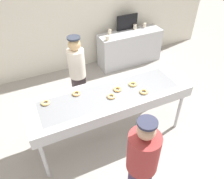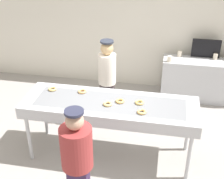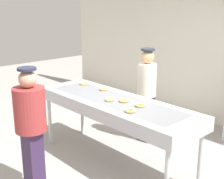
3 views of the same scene
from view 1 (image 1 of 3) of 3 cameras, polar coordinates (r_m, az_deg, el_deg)
ground_plane at (r=4.19m, az=-0.43°, el=-11.45°), size 16.00×16.00×0.00m
back_wall at (r=5.40m, az=-12.57°, el=19.14°), size 8.00×0.12×2.98m
fryer_conveyor at (r=3.56m, az=-0.49°, el=-2.22°), size 2.60×0.83×0.98m
glazed_donut_0 at (r=3.55m, az=8.07°, el=-0.57°), size 0.19×0.19×0.03m
glazed_donut_1 at (r=3.56m, az=1.38°, el=0.06°), size 0.14×0.14×0.03m
glazed_donut_2 at (r=3.43m, az=-0.21°, el=-1.74°), size 0.17×0.17×0.03m
glazed_donut_3 at (r=3.52m, az=-9.08°, el=-1.00°), size 0.14×0.14×0.03m
glazed_donut_4 at (r=3.46m, az=-16.59°, el=-3.26°), size 0.18×0.18×0.03m
glazed_donut_5 at (r=3.68m, az=5.29°, el=1.36°), size 0.15×0.15×0.03m
worker_baker at (r=4.21m, az=-8.78°, el=4.40°), size 0.31×0.31×1.58m
customer_waiting at (r=2.78m, az=7.65°, el=-17.62°), size 0.37×0.37×1.59m
prep_counter at (r=5.94m, az=4.54°, el=10.56°), size 1.65×0.50×0.86m
paper_cup_0 at (r=6.05m, az=8.26°, el=15.92°), size 0.09×0.09×0.12m
paper_cup_1 at (r=5.31m, az=-1.17°, el=12.99°), size 0.09×0.09×0.12m
paper_cup_2 at (r=5.64m, az=-0.61°, el=14.56°), size 0.09×0.09×0.12m
paper_cup_3 at (r=5.93m, az=5.85°, el=15.63°), size 0.09×0.09×0.12m
menu_display at (r=5.84m, az=3.87°, el=16.76°), size 0.56×0.04×0.38m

